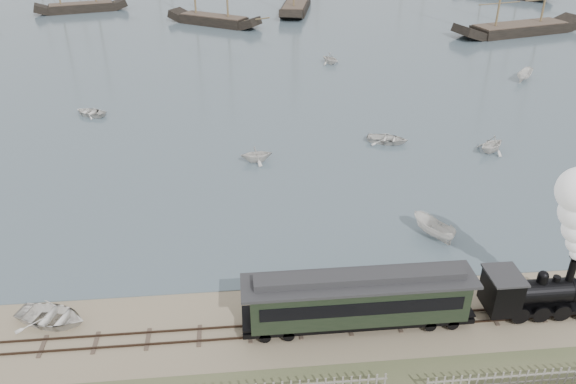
{
  "coord_description": "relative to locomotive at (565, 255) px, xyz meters",
  "views": [
    {
      "loc": [
        -4.18,
        -27.25,
        23.6
      ],
      "look_at": [
        -0.68,
        8.7,
        3.5
      ],
      "focal_mm": 35.0,
      "sensor_mm": 36.0,
      "label": 1
    }
  ],
  "objects": [
    {
      "name": "ground",
      "position": [
        -14.61,
        2.0,
        -4.36
      ],
      "size": [
        600.0,
        600.0,
        0.0
      ],
      "primitive_type": "plane",
      "color": "tan",
      "rests_on": "ground"
    },
    {
      "name": "rail_track",
      "position": [
        -14.61,
        0.0,
        -4.32
      ],
      "size": [
        120.0,
        1.8,
        0.16
      ],
      "color": "#33251C",
      "rests_on": "ground"
    },
    {
      "name": "picket_fence_east",
      "position": [
        -2.11,
        -5.5,
        -4.36
      ],
      "size": [
        15.0,
        0.1,
        1.2
      ],
      "primitive_type": null,
      "color": "gray",
      "rests_on": "ground"
    },
    {
      "name": "locomotive",
      "position": [
        0.0,
        0.0,
        0.0
      ],
      "size": [
        7.58,
        2.83,
        9.45
      ],
      "color": "black",
      "rests_on": "ground"
    },
    {
      "name": "passenger_coach",
      "position": [
        -12.17,
        0.0,
        -2.25
      ],
      "size": [
        13.74,
        2.65,
        3.34
      ],
      "color": "black",
      "rests_on": "ground"
    },
    {
      "name": "beached_dinghy",
      "position": [
        -30.57,
        2.04,
        -3.91
      ],
      "size": [
        4.41,
        5.18,
        0.91
      ],
      "primitive_type": "imported",
      "rotation": [
        0.0,
        0.0,
        1.23
      ],
      "color": "silver",
      "rests_on": "ground"
    },
    {
      "name": "rowboat_1",
      "position": [
        -17.1,
        23.1,
        -3.51
      ],
      "size": [
        2.91,
        3.28,
        1.59
      ],
      "primitive_type": "imported",
      "rotation": [
        0.0,
        0.0,
        1.68
      ],
      "color": "silver",
      "rests_on": "harbor_water"
    },
    {
      "name": "rowboat_2",
      "position": [
        -4.52,
        8.87,
        -3.57
      ],
      "size": [
        3.93,
        3.24,
        1.46
      ],
      "primitive_type": "imported",
      "rotation": [
        0.0,
        0.0,
        3.72
      ],
      "color": "silver",
      "rests_on": "harbor_water"
    },
    {
      "name": "rowboat_3",
      "position": [
        -3.56,
        26.22,
        -3.87
      ],
      "size": [
        4.26,
        4.93,
        0.86
      ],
      "primitive_type": "imported",
      "rotation": [
        0.0,
        0.0,
        1.2
      ],
      "color": "silver",
      "rests_on": "harbor_water"
    },
    {
      "name": "rowboat_4",
      "position": [
        6.09,
        23.05,
        -3.44
      ],
      "size": [
        4.14,
        4.28,
        1.73
      ],
      "primitive_type": "imported",
      "rotation": [
        0.0,
        0.0,
        5.27
      ],
      "color": "silver",
      "rests_on": "harbor_water"
    },
    {
      "name": "rowboat_5",
      "position": [
        19.87,
        44.6,
        -3.56
      ],
      "size": [
        3.72,
        3.72,
        1.47
      ],
      "primitive_type": "imported",
      "rotation": [
        0.0,
        0.0,
        2.36
      ],
      "color": "silver",
      "rests_on": "harbor_water"
    },
    {
      "name": "rowboat_6",
      "position": [
        -35.43,
        37.06,
        -3.91
      ],
      "size": [
        4.24,
        4.66,
        0.79
      ],
      "primitive_type": "imported",
      "rotation": [
        0.0,
        0.0,
        4.2
      ],
      "color": "silver",
      "rests_on": "harbor_water"
    },
    {
      "name": "rowboat_7",
      "position": [
        -4.81,
        54.77,
        -3.48
      ],
      "size": [
        4.09,
        3.97,
        1.64
      ],
      "primitive_type": "imported",
      "rotation": [
        0.0,
        0.0,
        0.58
      ],
      "color": "silver",
      "rests_on": "harbor_water"
    }
  ]
}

